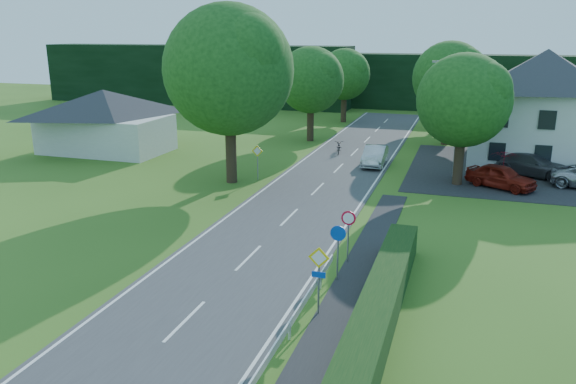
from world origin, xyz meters
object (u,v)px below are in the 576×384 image
(motorcycle, at_px, (339,146))
(parked_car_grey, at_px, (532,164))
(streetlight, at_px, (456,113))
(parasol, at_px, (504,164))
(parked_car_red, at_px, (501,176))
(moving_car, at_px, (375,156))

(motorcycle, xyz_separation_m, parked_car_grey, (14.59, -3.33, 0.25))
(streetlight, relative_size, parked_car_grey, 1.46)
(parasol, bearing_deg, parked_car_red, -95.58)
(motorcycle, relative_size, parked_car_grey, 0.38)
(parked_car_red, xyz_separation_m, parasol, (0.32, 3.26, 0.14))
(motorcycle, bearing_deg, moving_car, -56.87)
(moving_car, height_order, parasol, parasol)
(parked_car_red, relative_size, parked_car_grey, 0.81)
(streetlight, height_order, motorcycle, streetlight)
(parked_car_grey, height_order, parasol, parasol)
(parked_car_red, bearing_deg, streetlight, 86.07)
(streetlight, distance_m, parked_car_grey, 6.75)
(motorcycle, distance_m, parasol, 13.38)
(parasol, bearing_deg, moving_car, 176.09)
(streetlight, height_order, parasol, streetlight)
(motorcycle, distance_m, parked_car_red, 14.44)
(moving_car, height_order, parked_car_grey, parked_car_grey)
(moving_car, relative_size, motorcycle, 2.14)
(streetlight, distance_m, motorcycle, 11.37)
(parked_car_grey, relative_size, parasol, 2.77)
(parked_car_red, bearing_deg, parasol, 24.27)
(parked_car_grey, bearing_deg, motorcycle, 100.23)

